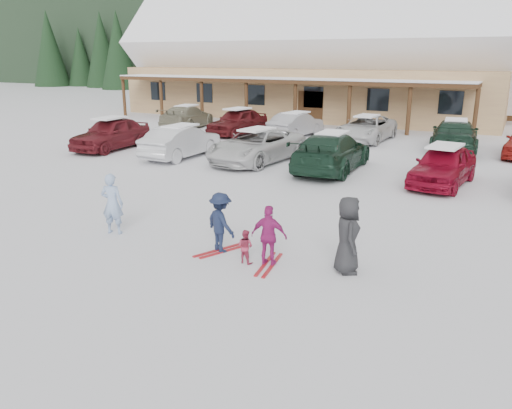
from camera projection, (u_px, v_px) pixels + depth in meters
The scene contains 21 objects.
ground at pixel (225, 254), 11.76m from camera, with size 160.00×160.00×0.00m, color silver.
day_lodge at pixel (311, 63), 38.37m from camera, with size 29.12×12.50×10.38m.
conifer_0 at pixel (152, 43), 47.16m from camera, with size 4.40×4.40×10.20m.
conifer_2 at pixel (189, 35), 58.80m from camera, with size 5.28×5.28×12.24m.
adult_skier at pixel (112, 204), 12.94m from camera, with size 0.59×0.39×1.61m, color #91ACD6.
toddler_red at pixel (245, 246), 11.17m from camera, with size 0.38×0.30×0.78m, color #AD324E.
child_navy at pixel (221, 223), 11.73m from camera, with size 0.94×0.54×1.45m, color #151E39.
skis_child_navy at pixel (221, 251), 11.94m from camera, with size 0.20×1.40×0.03m, color #A5171D.
child_magenta at pixel (269, 236), 10.95m from camera, with size 0.81×0.34×1.39m, color #A21F6D.
skis_child_magenta at pixel (269, 264), 11.14m from camera, with size 0.20×1.40×0.03m, color #A5171D.
bystander_dark at pixel (348, 235), 10.57m from camera, with size 0.82×0.54×1.69m, color #252527.
parked_car_0 at pixel (111, 134), 24.79m from camera, with size 1.85×4.60×1.57m, color maroon.
parked_car_1 at pixel (181, 142), 22.78m from camera, with size 1.55×4.44×1.46m, color silver.
parked_car_2 at pixel (257, 146), 21.78m from camera, with size 2.41×5.23×1.45m, color silver.
parked_car_3 at pixel (332, 152), 20.12m from camera, with size 2.17×5.34×1.55m, color #173324.
parked_car_4 at pixel (443, 166), 17.88m from camera, with size 1.69×4.20×1.43m, color maroon.
parked_car_7 at pixel (187, 117), 32.12m from camera, with size 2.03×4.99×1.45m, color gray.
parked_car_8 at pixel (238, 122), 29.47m from camera, with size 1.81×4.49×1.53m, color #591417.
parked_car_9 at pixel (296, 125), 28.74m from camera, with size 1.46×4.20×1.38m, color #9C9CA1.
parked_car_10 at pixel (366, 128), 27.25m from camera, with size 2.29×4.97×1.38m, color silver.
parked_car_11 at pixel (455, 135), 24.34m from camera, with size 2.14×5.26×1.53m, color #1B3627.
Camera 1 is at (5.71, -9.36, 4.49)m, focal length 35.00 mm.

